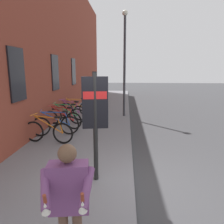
% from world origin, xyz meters
% --- Properties ---
extents(ground, '(60.00, 60.00, 0.00)m').
position_xyz_m(ground, '(6.00, -1.00, 0.00)').
color(ground, '#38383A').
extents(sidewalk_pavement, '(24.00, 3.50, 0.12)m').
position_xyz_m(sidewalk_pavement, '(8.00, 1.75, 0.06)').
color(sidewalk_pavement, slate).
rests_on(sidewalk_pavement, ground).
extents(station_facade, '(22.00, 0.65, 8.23)m').
position_xyz_m(station_facade, '(8.99, 3.80, 4.11)').
color(station_facade, brown).
rests_on(station_facade, ground).
extents(bicycle_by_door, '(0.48, 1.76, 0.97)m').
position_xyz_m(bicycle_by_door, '(2.42, 2.79, 0.51)').
color(bicycle_by_door, black).
rests_on(bicycle_by_door, sidewalk_pavement).
extents(bicycle_leaning_wall, '(0.63, 1.72, 0.97)m').
position_xyz_m(bicycle_leaning_wall, '(3.24, 2.81, 0.51)').
color(bicycle_leaning_wall, black).
rests_on(bicycle_leaning_wall, sidewalk_pavement).
extents(bicycle_nearest_sign, '(0.54, 1.75, 0.97)m').
position_xyz_m(bicycle_nearest_sign, '(4.20, 2.85, 0.51)').
color(bicycle_nearest_sign, black).
rests_on(bicycle_nearest_sign, sidewalk_pavement).
extents(bicycle_mid_rack, '(0.48, 1.77, 0.97)m').
position_xyz_m(bicycle_mid_rack, '(4.94, 2.91, 0.51)').
color(bicycle_mid_rack, black).
rests_on(bicycle_mid_rack, sidewalk_pavement).
extents(bicycle_far_end, '(0.72, 1.68, 0.97)m').
position_xyz_m(bicycle_far_end, '(5.82, 2.92, 0.51)').
color(bicycle_far_end, black).
rests_on(bicycle_far_end, sidewalk_pavement).
extents(bicycle_end_of_row, '(0.71, 1.69, 0.97)m').
position_xyz_m(bicycle_end_of_row, '(6.66, 2.83, 0.51)').
color(bicycle_end_of_row, black).
rests_on(bicycle_end_of_row, sidewalk_pavement).
extents(transit_info_sign, '(0.17, 0.56, 2.40)m').
position_xyz_m(transit_info_sign, '(0.10, 0.85, 1.72)').
color(transit_info_sign, black).
rests_on(transit_info_sign, sidewalk_pavement).
extents(pedestrian_crossing_street, '(0.60, 0.24, 1.57)m').
position_xyz_m(pedestrian_crossing_street, '(7.53, 2.20, 1.08)').
color(pedestrian_crossing_street, '#334C8C').
rests_on(pedestrian_crossing_street, sidewalk_pavement).
extents(tourist_with_hotdogs, '(0.60, 0.62, 1.62)m').
position_xyz_m(tourist_with_hotdogs, '(-2.09, 0.86, 1.12)').
color(tourist_with_hotdogs, brown).
rests_on(tourist_with_hotdogs, sidewalk_pavement).
extents(street_lamp, '(0.28, 0.28, 5.25)m').
position_xyz_m(street_lamp, '(6.80, 0.30, 3.23)').
color(street_lamp, '#333338').
rests_on(street_lamp, sidewalk_pavement).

